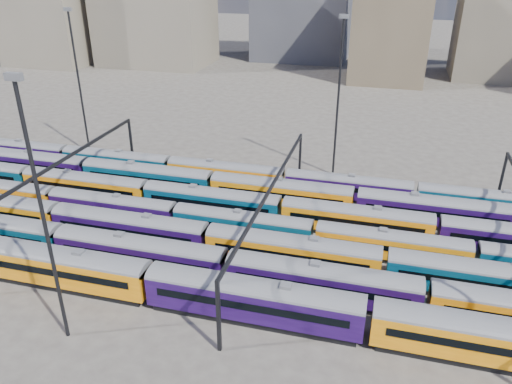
% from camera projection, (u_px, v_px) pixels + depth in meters
% --- Properties ---
extents(ground, '(500.00, 500.00, 0.00)m').
position_uv_depth(ground, '(198.00, 232.00, 66.74)').
color(ground, '#413B37').
rests_on(ground, ground).
extents(rake_0, '(112.64, 3.30, 5.57)m').
position_uv_depth(rake_0, '(56.00, 263.00, 54.97)').
color(rake_0, black).
rests_on(rake_0, ground).
extents(rake_1, '(126.28, 3.08, 5.19)m').
position_uv_depth(rake_1, '(227.00, 264.00, 55.10)').
color(rake_1, black).
rests_on(rake_1, ground).
extents(rake_2, '(125.11, 3.05, 5.14)m').
position_uv_depth(rake_2, '(207.00, 237.00, 60.43)').
color(rake_2, black).
rests_on(rake_2, ground).
extents(rake_3, '(130.53, 2.73, 4.58)m').
position_uv_depth(rake_3, '(112.00, 205.00, 68.63)').
color(rake_3, black).
rests_on(rake_3, ground).
extents(rake_4, '(119.87, 2.92, 4.92)m').
position_uv_depth(rake_4, '(146.00, 191.00, 72.26)').
color(rake_4, black).
rests_on(rake_4, ground).
extents(rake_5, '(126.65, 3.09, 5.20)m').
position_uv_depth(rake_5, '(212.00, 182.00, 74.57)').
color(rake_5, black).
rests_on(rake_5, ground).
extents(rake_6, '(114.93, 2.80, 4.71)m').
position_uv_depth(rake_6, '(170.00, 165.00, 81.20)').
color(rake_6, black).
rests_on(rake_6, ground).
extents(gantry_1, '(0.35, 40.35, 8.03)m').
position_uv_depth(gantry_1, '(59.00, 170.00, 68.50)').
color(gantry_1, black).
rests_on(gantry_1, ground).
extents(gantry_2, '(0.35, 40.35, 8.03)m').
position_uv_depth(gantry_2, '(271.00, 195.00, 61.43)').
color(gantry_2, black).
rests_on(gantry_2, ground).
extents(mast_1, '(1.40, 0.50, 25.60)m').
position_uv_depth(mast_1, '(78.00, 78.00, 86.86)').
color(mast_1, black).
rests_on(mast_1, ground).
extents(mast_2, '(1.40, 0.50, 25.60)m').
position_uv_depth(mast_2, '(42.00, 209.00, 42.72)').
color(mast_2, black).
rests_on(mast_2, ground).
extents(mast_3, '(1.40, 0.50, 25.60)m').
position_uv_depth(mast_3, '(339.00, 93.00, 77.98)').
color(mast_3, black).
rests_on(mast_3, ground).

